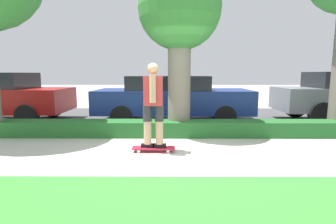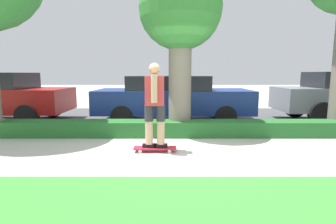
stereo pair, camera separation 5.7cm
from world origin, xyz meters
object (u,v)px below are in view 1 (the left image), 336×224
skater_person (153,103)px  parked_car_middle (172,98)px  tree_mid (180,15)px  skateboard (154,148)px

skater_person → parked_car_middle: 3.28m
tree_mid → parked_car_middle: tree_mid is taller
skateboard → parked_car_middle: (0.39, 3.25, 0.69)m
skater_person → parked_car_middle: skater_person is taller
skateboard → parked_car_middle: parked_car_middle is taller
skater_person → parked_car_middle: (0.39, 3.25, -0.19)m
tree_mid → parked_car_middle: size_ratio=0.85×
skateboard → tree_mid: 3.25m
skateboard → parked_car_middle: 3.34m
parked_car_middle → skater_person: bearing=-96.1°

